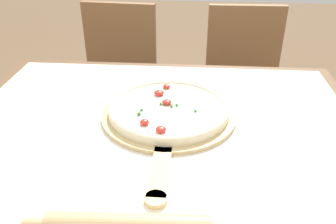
{
  "coord_description": "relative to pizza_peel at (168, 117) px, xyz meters",
  "views": [
    {
      "loc": [
        0.1,
        -0.84,
        1.32
      ],
      "look_at": [
        0.03,
        0.05,
        0.8
      ],
      "focal_mm": 38.0,
      "sensor_mm": 36.0,
      "label": 1
    }
  ],
  "objects": [
    {
      "name": "dining_table",
      "position": [
        -0.03,
        -0.07,
        -0.12
      ],
      "size": [
        1.23,
        1.0,
        0.76
      ],
      "color": "brown",
      "rests_on": "ground_plane"
    },
    {
      "name": "towel_cloth",
      "position": [
        -0.03,
        -0.07,
        -0.01
      ],
      "size": [
        1.15,
        0.92,
        0.0
      ],
      "color": "white",
      "rests_on": "dining_table"
    },
    {
      "name": "pizza_peel",
      "position": [
        0.0,
        0.0,
        0.0
      ],
      "size": [
        0.4,
        0.59,
        0.01
      ],
      "color": "tan",
      "rests_on": "towel_cloth"
    },
    {
      "name": "pizza",
      "position": [
        -0.0,
        0.02,
        0.02
      ],
      "size": [
        0.36,
        0.36,
        0.03
      ],
      "color": "beige",
      "rests_on": "pizza_peel"
    },
    {
      "name": "chair_left",
      "position": [
        -0.33,
        0.79,
        -0.25
      ],
      "size": [
        0.43,
        0.43,
        0.9
      ],
      "rotation": [
        0.0,
        0.0,
        -0.08
      ],
      "color": "brown",
      "rests_on": "ground_plane"
    },
    {
      "name": "chair_right",
      "position": [
        0.32,
        0.79,
        -0.25
      ],
      "size": [
        0.41,
        0.41,
        0.9
      ],
      "rotation": [
        0.0,
        0.0,
        0.02
      ],
      "color": "brown",
      "rests_on": "ground_plane"
    }
  ]
}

